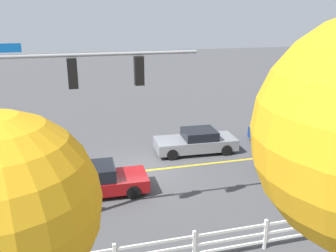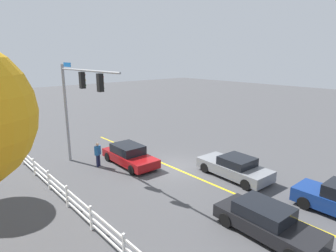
{
  "view_description": "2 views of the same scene",
  "coord_description": "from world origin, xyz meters",
  "px_view_note": "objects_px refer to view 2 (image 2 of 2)",
  "views": [
    {
      "loc": [
        3.07,
        17.05,
        7.93
      ],
      "look_at": [
        -1.35,
        0.68,
        2.57
      ],
      "focal_mm": 38.77,
      "sensor_mm": 36.0,
      "label": 1
    },
    {
      "loc": [
        -13.42,
        12.22,
        7.37
      ],
      "look_at": [
        -0.02,
        0.4,
        2.98
      ],
      "focal_mm": 30.3,
      "sensor_mm": 36.0,
      "label": 2
    }
  ],
  "objects_px": {
    "car_0": "(234,167)",
    "car_3": "(129,155)",
    "pedestrian": "(98,154)",
    "car_1": "(266,221)"
  },
  "relations": [
    {
      "from": "car_0",
      "to": "pedestrian",
      "type": "bearing_deg",
      "value": 40.25
    },
    {
      "from": "pedestrian",
      "to": "car_0",
      "type": "bearing_deg",
      "value": -170.01
    },
    {
      "from": "car_3",
      "to": "car_1",
      "type": "bearing_deg",
      "value": 0.03
    },
    {
      "from": "car_3",
      "to": "pedestrian",
      "type": "height_order",
      "value": "pedestrian"
    },
    {
      "from": "car_0",
      "to": "car_3",
      "type": "relative_size",
      "value": 1.01
    },
    {
      "from": "car_3",
      "to": "pedestrian",
      "type": "bearing_deg",
      "value": -118.08
    },
    {
      "from": "car_0",
      "to": "car_1",
      "type": "xyz_separation_m",
      "value": [
        -4.46,
        3.95,
        0.01
      ]
    },
    {
      "from": "car_0",
      "to": "car_3",
      "type": "height_order",
      "value": "car_3"
    },
    {
      "from": "car_1",
      "to": "car_3",
      "type": "relative_size",
      "value": 0.96
    },
    {
      "from": "car_3",
      "to": "car_0",
      "type": "bearing_deg",
      "value": 32.28
    }
  ]
}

